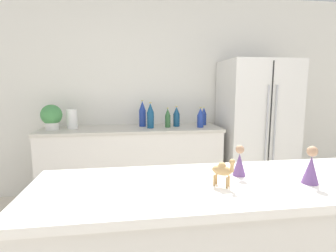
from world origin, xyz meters
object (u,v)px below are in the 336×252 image
Objects in this scene: paper_towel_roll at (72,119)px; back_bottle_5 at (150,116)px; potted_plant at (52,116)px; refrigerator at (256,129)px; back_bottle_2 at (176,117)px; back_bottle_1 at (204,116)px; back_bottle_4 at (142,114)px; camel_figurine at (223,170)px; wise_man_figurine_crimson at (311,167)px; back_bottle_3 at (168,118)px; back_bottle_0 at (200,118)px; wise_man_figurine_blue at (239,162)px.

back_bottle_5 reaches higher than paper_towel_roll.
refrigerator is at bearing -0.71° from potted_plant.
paper_towel_roll is at bearing 179.85° from back_bottle_2.
back_bottle_1 is 0.72× the size of back_bottle_4.
back_bottle_4 reaches higher than potted_plant.
back_bottle_1 is at bearing 3.74° from potted_plant.
paper_towel_roll is 1.84× the size of camel_figurine.
wise_man_figurine_crimson is (1.65, -2.12, -0.02)m from potted_plant.
back_bottle_1 is (-0.64, 0.15, 0.16)m from refrigerator.
back_bottle_1 is at bearing 15.87° from back_bottle_3.
back_bottle_4 reaches higher than wise_man_figurine_crimson.
back_bottle_4 is 2.61× the size of camel_figurine.
back_bottle_4 reaches higher than back_bottle_0.
paper_towel_roll is 1.13m from back_bottle_3.
back_bottle_5 is (-0.60, 0.04, 0.03)m from back_bottle_0.
wise_man_figurine_blue is at bearing -59.97° from paper_towel_roll.
back_bottle_5 is at bearing -5.96° from paper_towel_roll.
refrigerator is 7.31× the size of back_bottle_1.
wise_man_figurine_crimson is (-0.07, -2.05, 0.02)m from back_bottle_0.
back_bottle_0 is 1.65× the size of wise_man_figurine_blue.
camel_figurine is at bearing -136.38° from wise_man_figurine_blue.
wise_man_figurine_crimson is (-0.81, -2.09, 0.19)m from refrigerator.
potted_plant is (-2.46, 0.03, 0.20)m from refrigerator.
wise_man_figurine_blue is at bearing -99.98° from back_bottle_0.
wise_man_figurine_crimson is at bearing -84.79° from back_bottle_2.
back_bottle_3 is 1.93× the size of camel_figurine.
back_bottle_3 is at bearing -148.25° from back_bottle_2.
back_bottle_1 is 0.76× the size of back_bottle_5.
back_bottle_0 is (1.72, -0.07, -0.04)m from potted_plant.
refrigerator is 6.80× the size of back_bottle_2.
back_bottle_3 is 2.13m from wise_man_figurine_crimson.
back_bottle_1 is at bearing 62.98° from back_bottle_0.
back_bottle_5 is at bearing -59.73° from back_bottle_4.
paper_towel_roll is 0.74× the size of back_bottle_5.
wise_man_figurine_crimson reaches higher than wise_man_figurine_blue.
back_bottle_0 reaches higher than wise_man_figurine_blue.
wise_man_figurine_crimson is at bearing -92.00° from back_bottle_0.
back_bottle_3 is 0.78× the size of back_bottle_5.
back_bottle_1 is at bearing 75.84° from camel_figurine.
back_bottle_0 is (-0.74, -0.04, 0.16)m from refrigerator.
back_bottle_4 reaches higher than paper_towel_roll.
paper_towel_roll is 1.52m from back_bottle_0.
paper_towel_roll is 0.90× the size of back_bottle_2.
paper_towel_roll reaches higher than camel_figurine.
back_bottle_1 reaches higher than wise_man_figurine_crimson.
wise_man_figurine_crimson reaches higher than camel_figurine.
back_bottle_0 reaches higher than back_bottle_3.
potted_plant is 1.23× the size of back_bottle_1.
refrigerator is 2.26m from paper_towel_roll.
back_bottle_4 is 1.95× the size of wise_man_figurine_crimson.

